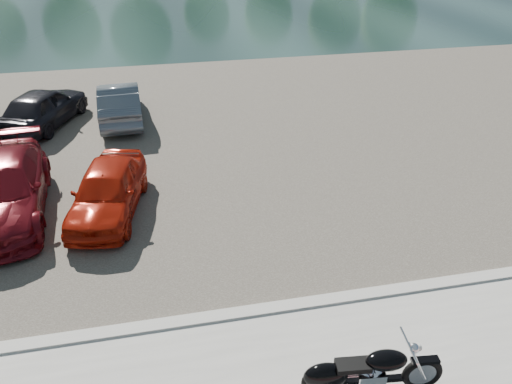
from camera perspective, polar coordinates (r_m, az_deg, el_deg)
kerb at (r=10.20m, az=2.90°, el=-13.12°), size 60.00×0.30×0.14m
parking_lot at (r=17.72m, az=-4.37°, el=6.75°), size 60.00×18.00×0.04m
motorcycle at (r=8.62m, az=11.78°, el=-19.60°), size 2.33×0.75×1.05m
car_3 at (r=14.16m, az=-26.94°, el=0.25°), size 2.44×5.10×1.44m
car_4 at (r=13.29m, az=-16.60°, el=0.21°), size 2.22×4.04×1.30m
car_8 at (r=19.54m, az=-23.16°, el=8.91°), size 3.03×4.39×1.39m
car_9 at (r=19.17m, az=-15.31°, el=9.86°), size 1.63×4.20×1.36m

